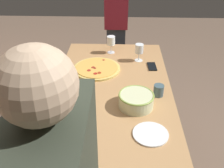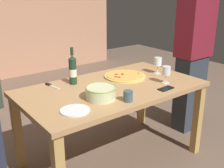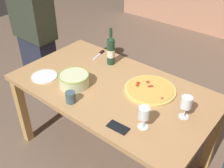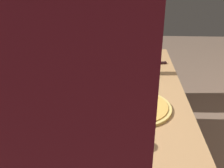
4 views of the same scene
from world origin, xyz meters
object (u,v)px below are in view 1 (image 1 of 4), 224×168
pizza (97,68)px  wine_bottle (70,88)px  side_plate (151,134)px  pizza_knife (56,121)px  dining_table (112,96)px  serving_bowl (136,100)px  wine_glass_by_bottle (111,41)px  cup_amber (159,90)px  cell_phone (152,66)px  person_host (116,20)px  wine_glass_near_pizza (139,49)px

pizza → wine_bottle: size_ratio=1.19×
side_plate → pizza_knife: size_ratio=1.17×
wine_bottle → dining_table: bearing=-49.0°
serving_bowl → pizza_knife: 0.54m
wine_bottle → pizza_knife: bearing=160.5°
serving_bowl → wine_glass_by_bottle: (0.84, 0.20, 0.06)m
wine_glass_by_bottle → cup_amber: 0.80m
cell_phone → pizza_knife: 1.01m
wine_glass_by_bottle → person_host: size_ratio=0.09×
dining_table → cup_amber: bearing=-107.2°
cup_amber → person_host: bearing=15.3°
dining_table → wine_bottle: size_ratio=4.77×
pizza_knife → cell_phone: bearing=-41.9°
wine_glass_by_bottle → pizza_knife: size_ratio=0.89×
wine_bottle → wine_glass_by_bottle: wine_bottle is taller
side_plate → pizza_knife: pizza_knife is taller
wine_glass_by_bottle → person_host: (0.51, -0.04, 0.03)m
pizza → wine_glass_by_bottle: bearing=-17.7°
pizza → side_plate: pizza is taller
dining_table → pizza: size_ratio=4.01×
serving_bowl → person_host: bearing=7.0°
wine_glass_near_pizza → person_host: bearing=18.1°
wine_bottle → serving_bowl: bearing=-90.9°
wine_glass_by_bottle → wine_bottle: bearing=164.1°
serving_bowl → cup_amber: size_ratio=2.85×
cup_amber → person_host: person_host is taller
wine_bottle → wine_glass_near_pizza: bearing=-36.1°
pizza → wine_bottle: bearing=165.3°
dining_table → wine_glass_near_pizza: size_ratio=10.13×
cup_amber → side_plate: 0.43m
pizza → side_plate: size_ratio=1.86×
wine_glass_by_bottle → wine_glass_near_pizza: bearing=-121.7°
pizza → wine_bottle: wine_bottle is taller
wine_glass_by_bottle → cell_phone: 0.47m
person_host → wine_glass_near_pizza: bearing=18.5°
dining_table → side_plate: side_plate is taller
cup_amber → person_host: 1.26m
dining_table → cup_amber: (-0.11, -0.34, 0.14)m
cup_amber → cell_phone: cup_amber is taller
pizza → cup_amber: (-0.37, -0.48, 0.03)m
dining_table → person_host: person_host is taller
serving_bowl → person_host: (1.35, 0.16, 0.09)m
wine_glass_by_bottle → cell_phone: (-0.28, -0.37, -0.11)m
serving_bowl → wine_glass_near_pizza: wine_glass_near_pizza is taller
serving_bowl → side_plate: bearing=-164.7°
side_plate → pizza: bearing=26.4°
pizza → wine_glass_by_bottle: (0.34, -0.11, 0.10)m
cup_amber → person_host: size_ratio=0.05×
dining_table → side_plate: (-0.52, -0.25, 0.10)m
pizza → serving_bowl: (-0.50, -0.31, 0.04)m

